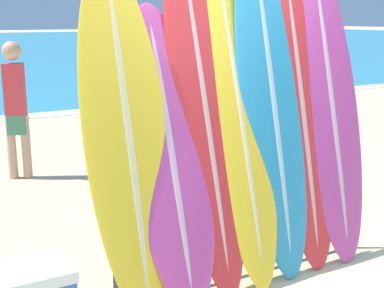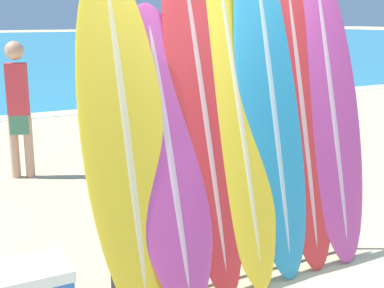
{
  "view_description": "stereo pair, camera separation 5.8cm",
  "coord_description": "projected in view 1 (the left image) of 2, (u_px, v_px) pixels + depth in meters",
  "views": [
    {
      "loc": [
        -2.35,
        -2.46,
        1.94
      ],
      "look_at": [
        -0.19,
        1.45,
        0.87
      ],
      "focal_mm": 50.0,
      "sensor_mm": 36.0,
      "label": 1
    },
    {
      "loc": [
        -2.3,
        -2.49,
        1.94
      ],
      "look_at": [
        -0.19,
        1.45,
        0.87
      ],
      "focal_mm": 50.0,
      "sensor_mm": 36.0,
      "label": 2
    }
  ],
  "objects": [
    {
      "name": "surfboard_slot_3",
      "position": [
        238.0,
        114.0,
        3.9
      ],
      "size": [
        0.52,
        0.85,
        2.49
      ],
      "color": "yellow",
      "rests_on": "ground_plane"
    },
    {
      "name": "surfboard_slot_4",
      "position": [
        272.0,
        109.0,
        4.01
      ],
      "size": [
        0.56,
        0.72,
        2.52
      ],
      "color": "teal",
      "rests_on": "ground_plane"
    },
    {
      "name": "person_mid_beach",
      "position": [
        16.0,
        105.0,
        6.38
      ],
      "size": [
        0.28,
        0.23,
        1.66
      ],
      "rotation": [
        0.0,
        0.0,
        2.78
      ],
      "color": "tan",
      "rests_on": "ground_plane"
    },
    {
      "name": "surfboard_slot_0",
      "position": [
        127.0,
        140.0,
        3.47
      ],
      "size": [
        0.6,
        0.7,
        2.32
      ],
      "color": "yellow",
      "rests_on": "ground_plane"
    },
    {
      "name": "person_near_water",
      "position": [
        256.0,
        95.0,
        7.28
      ],
      "size": [
        0.22,
        0.27,
        1.65
      ],
      "rotation": [
        0.0,
        0.0,
        4.47
      ],
      "color": "#846047",
      "rests_on": "ground_plane"
    },
    {
      "name": "surfboard_slot_2",
      "position": [
        204.0,
        112.0,
        3.77
      ],
      "size": [
        0.5,
        0.85,
        2.57
      ],
      "color": "red",
      "rests_on": "ground_plane"
    },
    {
      "name": "surfboard_slot_6",
      "position": [
        330.0,
        108.0,
        4.29
      ],
      "size": [
        0.59,
        0.7,
        2.45
      ],
      "color": "#B23D8E",
      "rests_on": "ground_plane"
    },
    {
      "name": "surfboard_slot_1",
      "position": [
        170.0,
        155.0,
        3.61
      ],
      "size": [
        0.6,
        0.76,
        2.04
      ],
      "color": "#B23D8E",
      "rests_on": "ground_plane"
    },
    {
      "name": "surfboard_rack",
      "position": [
        243.0,
        219.0,
        4.0
      ],
      "size": [
        2.09,
        0.04,
        0.85
      ],
      "color": "#47474C",
      "rests_on": "ground_plane"
    },
    {
      "name": "surfboard_slot_5",
      "position": [
        302.0,
        117.0,
        4.15
      ],
      "size": [
        0.53,
        0.64,
        2.35
      ],
      "color": "red",
      "rests_on": "ground_plane"
    },
    {
      "name": "person_far_left",
      "position": [
        104.0,
        86.0,
        8.2
      ],
      "size": [
        0.28,
        0.25,
        1.64
      ],
      "rotation": [
        0.0,
        0.0,
        5.76
      ],
      "color": "#846047",
      "rests_on": "ground_plane"
    }
  ]
}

